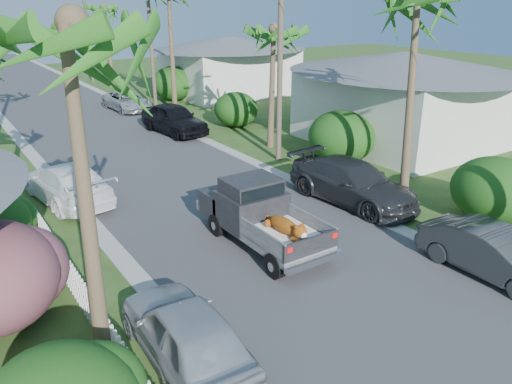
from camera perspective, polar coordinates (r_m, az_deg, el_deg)
ground at (r=12.51m, az=17.79°, el=-15.89°), size 120.00×120.00×0.00m
road at (r=32.74m, az=-18.37°, el=7.15°), size 8.00×100.00×0.02m
curb_left at (r=31.91m, az=-25.78°, el=5.81°), size 0.60×100.00×0.06m
curb_right at (r=34.08m, az=-11.40°, el=8.37°), size 0.60×100.00×0.06m
pickup_truck at (r=15.88m, az=0.05°, el=-2.31°), size 1.98×5.12×2.06m
parked_car_rn at (r=15.55m, az=25.45°, el=-6.34°), size 1.50×4.23×1.39m
parked_car_rm at (r=19.39m, az=10.96°, el=1.05°), size 2.68×5.64×1.59m
parked_car_rf at (r=29.65m, az=-9.37°, el=8.25°), size 2.55×5.20×1.70m
parked_car_rd at (r=36.74m, az=-14.51°, el=10.02°), size 2.40×4.82×1.31m
parked_car_ln at (r=11.05m, az=-8.01°, el=-15.69°), size 1.91×4.41×1.48m
parked_car_lf at (r=20.42m, az=-20.79°, el=0.95°), size 2.73×5.44×1.52m
palm_l_a at (r=9.07m, az=-21.30°, el=17.29°), size 4.40×4.40×8.20m
palm_r_b at (r=25.64m, az=1.91°, el=18.05°), size 4.40×4.40×7.20m
palm_r_d at (r=48.15m, az=-16.90°, el=19.60°), size 4.40×4.40×8.00m
shrub_r_a at (r=19.21m, az=25.67°, el=0.21°), size 2.80×3.08×2.30m
shrub_r_b at (r=24.06m, az=9.71°, el=6.21°), size 3.00×3.30×2.50m
shrub_r_c at (r=30.91m, az=-2.30°, el=9.41°), size 2.60×2.86×2.10m
shrub_r_d at (r=39.81m, az=-9.42°, el=12.16°), size 3.20×3.52×2.60m
picket_fence at (r=13.41m, az=-19.37°, el=-10.81°), size 0.10×11.00×1.00m
house_right_near at (r=28.24m, az=16.28°, el=9.89°), size 8.00×9.00×4.80m
house_right_far at (r=41.99m, az=-3.12°, el=13.99°), size 9.00×8.00×4.60m
utility_pole_b at (r=23.55m, az=2.75°, el=14.47°), size 1.60×0.26×9.00m
utility_pole_c at (r=36.66m, az=-11.90°, el=16.45°), size 1.60×0.26×9.00m
utility_pole_d at (r=50.82m, az=-18.72°, el=17.02°), size 1.60×0.26×9.00m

